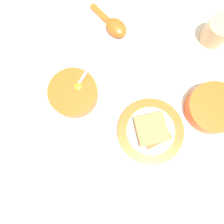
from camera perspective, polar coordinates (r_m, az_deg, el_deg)
name	(u,v)px	position (r m, az deg, el deg)	size (l,w,h in m)	color
ground_plane	(138,80)	(0.69, 6.85, 8.23)	(3.00, 3.00, 0.00)	silver
egg_bowl	(74,93)	(0.65, -9.97, 4.83)	(0.14, 0.15, 0.08)	#DB5119
toast_plate	(150,131)	(0.65, 10.00, -4.92)	(0.19, 0.19, 0.02)	#DB5119
toast_sandwich	(152,130)	(0.63, 10.44, -4.52)	(0.12, 0.12, 0.03)	brown
soup_spoon	(114,26)	(0.74, 0.56, 21.60)	(0.15, 0.11, 0.03)	#DB5119
congee_bowl	(213,108)	(0.70, 24.84, 0.98)	(0.15, 0.15, 0.05)	#DB5119
drinking_cup	(217,31)	(0.77, 25.76, 18.50)	(0.08, 0.08, 0.08)	tan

